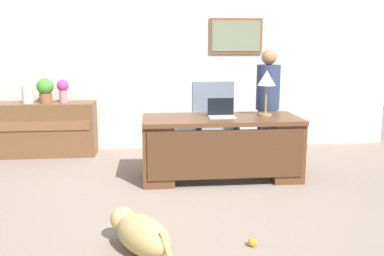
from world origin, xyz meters
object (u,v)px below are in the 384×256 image
at_px(desk, 221,145).
at_px(potted_plant, 45,89).
at_px(vase_with_flowers, 63,89).
at_px(vase_empty, 28,94).
at_px(person_standing, 267,106).
at_px(laptop, 221,112).
at_px(desk_lamp, 267,81).
at_px(credenza, 44,129).
at_px(armchair, 214,125).
at_px(dog_lying, 140,233).
at_px(dog_toy_ball, 252,242).

relative_size(desk, potted_plant, 5.27).
xyz_separation_m(vase_with_flowers, vase_empty, (-0.51, 0.00, -0.07)).
height_order(person_standing, laptop, person_standing).
bearing_deg(potted_plant, vase_with_flowers, 0.00).
bearing_deg(laptop, potted_plant, 150.72).
distance_m(desk, vase_empty, 3.02).
distance_m(desk_lamp, potted_plant, 3.23).
relative_size(laptop, desk_lamp, 0.58).
bearing_deg(credenza, vase_empty, 179.62).
relative_size(credenza, armchair, 1.35).
bearing_deg(desk_lamp, vase_with_flowers, 154.49).
bearing_deg(vase_empty, desk, -27.58).
bearing_deg(desk, dog_lying, -117.72).
bearing_deg(desk, laptop, 86.31).
relative_size(desk_lamp, vase_with_flowers, 1.64).
bearing_deg(potted_plant, vase_empty, 180.00).
bearing_deg(vase_empty, dog_lying, -62.01).
bearing_deg(person_standing, vase_empty, 168.10).
xyz_separation_m(desk, vase_empty, (-2.64, 1.38, 0.50)).
relative_size(vase_empty, dog_toy_ball, 3.59).
height_order(credenza, vase_empty, vase_empty).
relative_size(credenza, vase_empty, 5.90).
distance_m(armchair, potted_plant, 2.53).
height_order(desk, potted_plant, potted_plant).
bearing_deg(dog_lying, desk, 62.28).
bearing_deg(vase_with_flowers, person_standing, -13.92).
bearing_deg(vase_with_flowers, vase_empty, 180.00).
bearing_deg(dog_lying, desk_lamp, 51.36).
relative_size(person_standing, dog_lying, 2.35).
xyz_separation_m(dog_lying, dog_toy_ball, (0.90, -0.00, -0.12)).
relative_size(dog_lying, potted_plant, 1.86).
height_order(desk, credenza, credenza).
relative_size(vase_empty, potted_plant, 0.71).
xyz_separation_m(credenza, vase_empty, (-0.21, 0.00, 0.52)).
height_order(laptop, potted_plant, potted_plant).
relative_size(desk, vase_with_flowers, 5.62).
bearing_deg(potted_plant, laptop, -29.28).
bearing_deg(dog_toy_ball, armchair, 87.87).
relative_size(armchair, potted_plant, 3.07).
distance_m(person_standing, vase_empty, 3.47).
height_order(credenza, desk_lamp, desk_lamp).
distance_m(armchair, vase_empty, 2.77).
distance_m(credenza, desk_lamp, 3.36).
distance_m(credenza, dog_lying, 3.52).
bearing_deg(potted_plant, dog_toy_ball, -53.75).
bearing_deg(vase_with_flowers, credenza, -179.74).
xyz_separation_m(dog_lying, potted_plant, (-1.44, 3.18, 0.83)).
height_order(desk_lamp, dog_toy_ball, desk_lamp).
bearing_deg(desk, desk_lamp, 9.11).
bearing_deg(laptop, armchair, 86.62).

